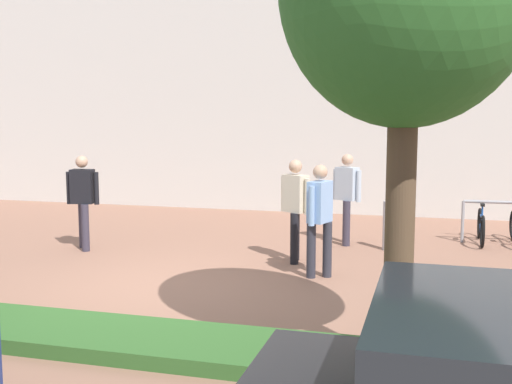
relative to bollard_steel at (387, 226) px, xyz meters
name	(u,v)px	position (x,y,z in m)	size (l,w,h in m)	color
ground_plane	(162,287)	(-2.95, -3.36, -0.45)	(60.00, 60.00, 0.00)	#936651
building_facade	(284,13)	(-2.95, 4.50, 4.55)	(28.00, 1.20, 10.00)	silver
planter_strip	(159,343)	(-2.00, -5.60, -0.37)	(7.00, 1.10, 0.16)	#336028
bollard_steel	(387,226)	(0.00, 0.00, 0.00)	(0.16, 0.16, 0.90)	#ADADB2
person_suited_dark	(83,196)	(-5.35, -1.38, 0.53)	(0.61, 0.42, 1.72)	#383342
person_casual_tan	(320,213)	(-0.87, -2.22, 0.53)	(0.37, 0.58, 1.72)	#2D2D38
person_shirt_white	(347,193)	(-0.78, 0.33, 0.53)	(0.56, 0.46, 1.72)	#383342
person_shirt_blue	(295,204)	(-1.43, -1.35, 0.53)	(0.54, 0.43, 1.72)	black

